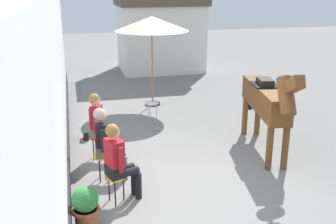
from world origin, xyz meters
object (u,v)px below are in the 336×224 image
at_px(cafe_parasol, 152,24).
at_px(saddled_horse_center, 267,100).
at_px(flower_planter_middle, 86,206).
at_px(satchel_bag, 86,135).
at_px(seated_visitor_near, 118,159).
at_px(spare_stool_white, 152,105).
at_px(seated_visitor_middle, 106,140).
at_px(seated_visitor_far, 100,123).

bearing_deg(cafe_parasol, saddled_horse_center, -67.97).
xyz_separation_m(flower_planter_middle, satchel_bag, (0.17, 3.58, -0.23)).
relative_size(seated_visitor_near, flower_planter_middle, 2.17).
height_order(saddled_horse_center, spare_stool_white, saddled_horse_center).
distance_m(flower_planter_middle, spare_stool_white, 4.96).
distance_m(cafe_parasol, spare_stool_white, 2.39).
bearing_deg(seated_visitor_middle, seated_visitor_near, -81.85).
height_order(seated_visitor_near, spare_stool_white, seated_visitor_near).
distance_m(saddled_horse_center, flower_planter_middle, 4.37).
height_order(flower_planter_middle, cafe_parasol, cafe_parasol).
xyz_separation_m(seated_visitor_far, saddled_horse_center, (3.42, -0.52, 0.38)).
bearing_deg(satchel_bag, seated_visitor_middle, 11.33).
relative_size(flower_planter_middle, cafe_parasol, 0.25).
relative_size(cafe_parasol, satchel_bag, 9.21).
bearing_deg(seated_visitor_far, saddled_horse_center, -8.67).
bearing_deg(satchel_bag, saddled_horse_center, 69.28).
bearing_deg(satchel_bag, cafe_parasol, 142.18).
xyz_separation_m(seated_visitor_near, spare_stool_white, (1.36, 3.99, -0.38)).
bearing_deg(cafe_parasol, satchel_bag, -131.59).
xyz_separation_m(seated_visitor_far, satchel_bag, (-0.26, 1.15, -0.68)).
distance_m(seated_visitor_near, satchel_bag, 3.10).
bearing_deg(spare_stool_white, seated_visitor_near, -108.77).
bearing_deg(seated_visitor_middle, spare_stool_white, 64.75).
relative_size(seated_visitor_near, satchel_bag, 4.96).
xyz_separation_m(seated_visitor_middle, flower_planter_middle, (-0.45, -1.44, -0.44)).
distance_m(seated_visitor_far, spare_stool_white, 2.65).
bearing_deg(saddled_horse_center, seated_visitor_middle, -172.18).
height_order(seated_visitor_middle, seated_visitor_far, same).
bearing_deg(seated_visitor_near, cafe_parasol, 72.72).
xyz_separation_m(seated_visitor_middle, spare_stool_white, (1.48, 3.13, -0.38)).
relative_size(seated_visitor_far, flower_planter_middle, 2.17).
xyz_separation_m(saddled_horse_center, spare_stool_white, (-1.92, 2.67, -0.76)).
height_order(saddled_horse_center, satchel_bag, saddled_horse_center).
distance_m(seated_visitor_far, flower_planter_middle, 2.50).
height_order(seated_visitor_near, satchel_bag, seated_visitor_near).
distance_m(cafe_parasol, satchel_bag, 3.84).
bearing_deg(spare_stool_white, seated_visitor_middle, -115.25).
distance_m(seated_visitor_middle, saddled_horse_center, 3.45).
bearing_deg(flower_planter_middle, seated_visitor_near, 45.46).
xyz_separation_m(seated_visitor_near, cafe_parasol, (1.65, 5.32, 1.59)).
relative_size(saddled_horse_center, flower_planter_middle, 4.65).
relative_size(seated_visitor_middle, spare_stool_white, 3.02).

